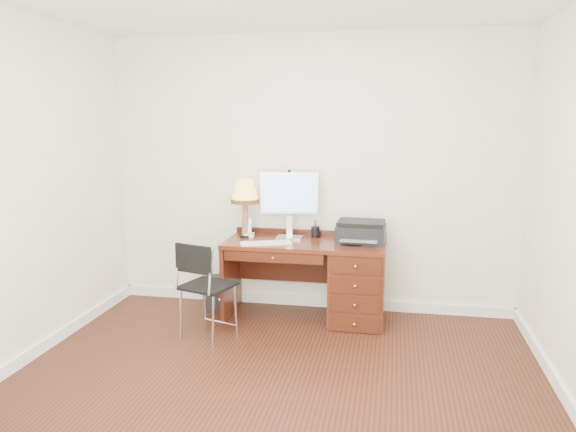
% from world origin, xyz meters
% --- Properties ---
extents(ground, '(4.00, 4.00, 0.00)m').
position_xyz_m(ground, '(0.00, 0.00, 0.00)').
color(ground, black).
rests_on(ground, ground).
extents(room_shell, '(4.00, 4.00, 4.00)m').
position_xyz_m(room_shell, '(0.00, 0.63, 0.05)').
color(room_shell, white).
rests_on(room_shell, ground).
extents(desk, '(1.50, 0.67, 0.75)m').
position_xyz_m(desk, '(0.32, 1.40, 0.41)').
color(desk, '#521F11').
rests_on(desk, ground).
extents(monitor, '(0.55, 0.22, 0.64)m').
position_xyz_m(monitor, '(-0.17, 1.54, 1.15)').
color(monitor, silver).
rests_on(monitor, desk).
extents(keyboard, '(0.48, 0.28, 0.02)m').
position_xyz_m(keyboard, '(-0.34, 1.22, 0.76)').
color(keyboard, white).
rests_on(keyboard, desk).
extents(mouse_pad, '(0.22, 0.22, 0.04)m').
position_xyz_m(mouse_pad, '(0.44, 1.37, 0.76)').
color(mouse_pad, black).
rests_on(mouse_pad, desk).
extents(printer, '(0.46, 0.37, 0.20)m').
position_xyz_m(printer, '(0.52, 1.49, 0.85)').
color(printer, black).
rests_on(printer, desk).
extents(leg_lamp, '(0.28, 0.28, 0.57)m').
position_xyz_m(leg_lamp, '(-0.60, 1.49, 1.17)').
color(leg_lamp, black).
rests_on(leg_lamp, desk).
extents(phone, '(0.10, 0.10, 0.19)m').
position_xyz_m(phone, '(-0.56, 1.49, 0.80)').
color(phone, white).
rests_on(phone, desk).
extents(pen_cup, '(0.08, 0.08, 0.10)m').
position_xyz_m(pen_cup, '(0.07, 1.60, 0.80)').
color(pen_cup, black).
rests_on(pen_cup, desk).
extents(chair, '(0.50, 0.51, 0.86)m').
position_xyz_m(chair, '(-0.76, 0.74, 0.52)').
color(chair, black).
rests_on(chair, ground).
extents(equipment_box, '(0.34, 0.34, 0.32)m').
position_xyz_m(equipment_box, '(-0.88, 1.50, 0.16)').
color(equipment_box, black).
rests_on(equipment_box, ground).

